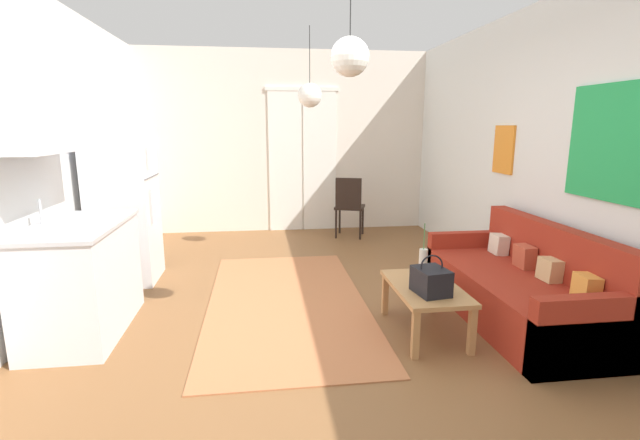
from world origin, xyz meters
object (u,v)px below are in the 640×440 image
object	(u,v)px
pendant_lamp_near	(350,57)
pendant_lamp_far	(310,95)
handbag	(431,281)
accent_chair	(349,204)
coffee_table	(425,292)
bamboo_vase	(423,263)
couch	(522,290)
refrigerator	(124,206)

from	to	relation	value
pendant_lamp_near	pendant_lamp_far	world-z (taller)	same
handbag	pendant_lamp_far	bearing A→B (deg)	104.91
accent_chair	pendant_lamp_far	world-z (taller)	pendant_lamp_far
pendant_lamp_far	coffee_table	bearing A→B (deg)	-73.41
coffee_table	pendant_lamp_far	size ratio (longest dim) A/B	0.95
pendant_lamp_far	pendant_lamp_near	bearing A→B (deg)	-89.33
handbag	pendant_lamp_near	world-z (taller)	pendant_lamp_near
accent_chair	pendant_lamp_near	distance (m)	3.68
bamboo_vase	pendant_lamp_near	xyz separation A→B (m)	(-0.69, -0.25, 1.59)
coffee_table	accent_chair	xyz separation A→B (m)	(0.01, 3.21, 0.17)
bamboo_vase	pendant_lamp_far	world-z (taller)	pendant_lamp_far
couch	refrigerator	size ratio (longest dim) A/B	1.17
couch	bamboo_vase	bearing A→B (deg)	175.81
handbag	pendant_lamp_far	distance (m)	2.92
accent_chair	pendant_lamp_near	size ratio (longest dim) A/B	1.12
coffee_table	refrigerator	size ratio (longest dim) A/B	0.53
accent_chair	coffee_table	bearing A→B (deg)	108.63
bamboo_vase	refrigerator	xyz separation A→B (m)	(-2.77, 1.44, 0.30)
couch	pendant_lamp_far	distance (m)	3.17
bamboo_vase	accent_chair	xyz separation A→B (m)	(-0.03, 3.00, -0.01)
handbag	accent_chair	size ratio (longest dim) A/B	0.34
couch	bamboo_vase	xyz separation A→B (m)	(-0.88, 0.06, 0.26)
accent_chair	pendant_lamp_near	xyz separation A→B (m)	(-0.66, -3.25, 1.60)
pendant_lamp_near	coffee_table	bearing A→B (deg)	3.75
refrigerator	accent_chair	size ratio (longest dim) A/B	1.80
coffee_table	accent_chair	world-z (taller)	accent_chair
handbag	pendant_lamp_far	world-z (taller)	pendant_lamp_far
handbag	refrigerator	bearing A→B (deg)	146.01
pendant_lamp_near	couch	bearing A→B (deg)	6.78
coffee_table	pendant_lamp_near	distance (m)	1.88
coffee_table	bamboo_vase	distance (m)	0.28
couch	refrigerator	bearing A→B (deg)	157.63
coffee_table	pendant_lamp_near	xyz separation A→B (m)	(-0.65, -0.04, 1.77)
accent_chair	handbag	bearing A→B (deg)	108.20
bamboo_vase	refrigerator	world-z (taller)	refrigerator
bamboo_vase	handbag	world-z (taller)	bamboo_vase
accent_chair	pendant_lamp_far	bearing A→B (deg)	73.14
handbag	accent_chair	bearing A→B (deg)	89.31
couch	pendant_lamp_far	world-z (taller)	pendant_lamp_far
handbag	refrigerator	distance (m)	3.26
coffee_table	couch	bearing A→B (deg)	8.87
pendant_lamp_near	bamboo_vase	bearing A→B (deg)	19.88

